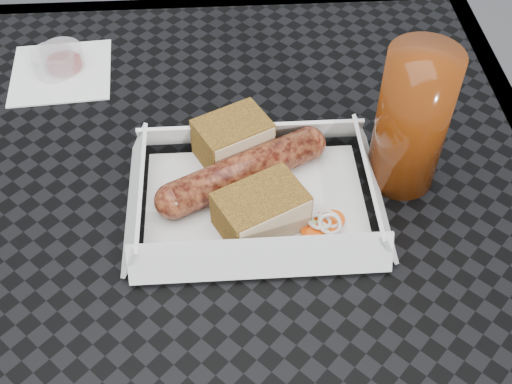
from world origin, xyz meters
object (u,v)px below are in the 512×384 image
bratwurst (243,171)px  drink_glass (412,121)px  patio_table (184,260)px  food_tray (255,203)px

bratwurst → drink_glass: bearing=1.3°
patio_table → drink_glass: drink_glass is taller
patio_table → food_tray: (0.08, 0.01, 0.08)m
bratwurst → drink_glass: 0.17m
food_tray → patio_table: bearing=-172.9°
patio_table → drink_glass: bearing=9.7°
patio_table → drink_glass: (0.23, 0.04, 0.15)m
bratwurst → food_tray: bearing=-68.3°
bratwurst → patio_table: bearing=-152.1°
drink_glass → patio_table: bearing=-170.3°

